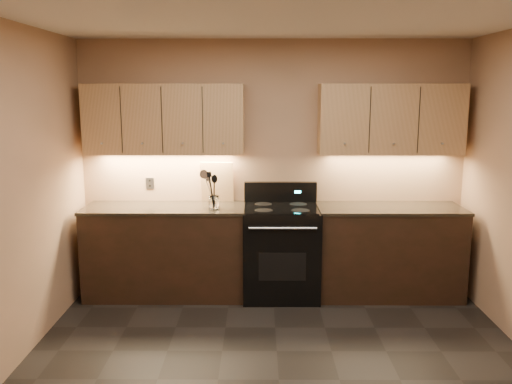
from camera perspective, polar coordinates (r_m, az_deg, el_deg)
floor at (r=4.20m, az=2.41°, el=-19.14°), size 4.00×4.00×0.00m
ceiling at (r=3.68m, az=2.74°, el=18.70°), size 4.00×4.00×0.00m
wall_back at (r=5.70m, az=1.78°, el=2.72°), size 4.00×0.04×2.60m
counter_left at (r=5.66m, az=-9.45°, el=-6.13°), size 1.62×0.62×0.93m
counter_right at (r=5.73m, az=13.75°, el=-6.07°), size 1.46×0.62×0.93m
stove at (r=5.56m, az=2.65°, el=-6.15°), size 0.76×0.68×1.14m
upper_cab_left at (r=5.58m, az=-9.61°, el=7.57°), size 1.60×0.30×0.70m
upper_cab_right at (r=5.66m, az=14.00°, el=7.44°), size 1.44×0.30×0.70m
outlet_plate at (r=5.83m, az=-11.10°, el=0.92°), size 0.08×0.01×0.12m
utensil_crock at (r=5.38m, az=-4.44°, el=-1.12°), size 0.12×0.12×0.13m
cutting_board at (r=5.69m, az=-4.11°, el=1.07°), size 0.35×0.13×0.43m
black_spoon at (r=5.37m, az=-4.49°, el=0.18°), size 0.08×0.14×0.34m
black_turner at (r=5.33m, az=-4.48°, el=0.29°), size 0.14×0.10×0.38m
steel_spatula at (r=5.36m, az=-4.30°, el=0.17°), size 0.18×0.12×0.35m
steel_skimmer at (r=5.35m, az=-4.27°, el=0.35°), size 0.23×0.18×0.39m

